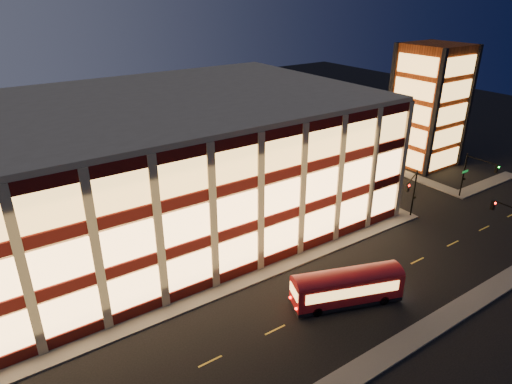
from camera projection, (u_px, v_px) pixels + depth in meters
ground at (254, 285)px, 42.41m from camera, size 200.00×200.00×0.00m
sidewalk_office_south at (220, 290)px, 41.58m from camera, size 54.00×2.00×0.15m
sidewalk_office_east at (318, 175)px, 67.03m from camera, size 2.00×30.00×0.15m
sidewalk_tower_south at (485, 184)px, 63.81m from camera, size 14.00×2.00×0.15m
sidewalk_tower_west at (370, 160)px, 72.72m from camera, size 2.00×30.00×0.15m
sidewalk_near at (356, 374)px, 32.62m from camera, size 100.00×2.00×0.15m
office_building at (146, 165)px, 50.62m from camera, size 50.45×30.45×14.50m
stair_tower at (429, 106)px, 68.34m from camera, size 8.60×8.60×18.00m
traffic_signal_far at (412, 189)px, 52.38m from camera, size 3.79×1.87×6.00m
traffic_signal_right at (475, 171)px, 57.57m from camera, size 1.20×4.37×6.00m
trolley_bus at (347, 285)px, 39.36m from camera, size 9.91×5.58×3.27m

